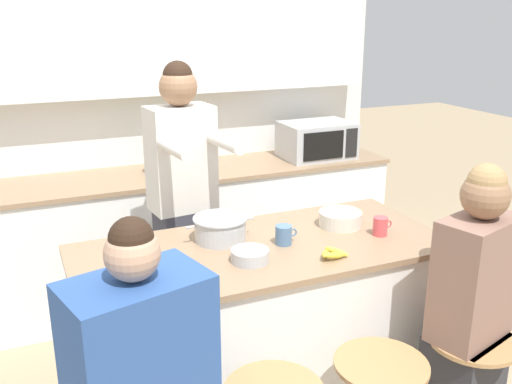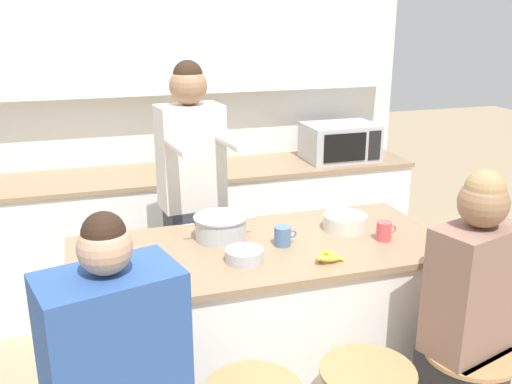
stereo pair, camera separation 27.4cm
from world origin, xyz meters
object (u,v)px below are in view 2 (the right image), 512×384
object	(u,v)px
coffee_cup_near	(283,236)
coffee_cup_far	(384,231)
cooking_pot	(221,227)
person_cooking	(193,213)
kitchen_island	(261,330)
person_seated_near	(466,341)
microwave	(340,142)
potted_plant	(179,151)
banana_bunch	(328,257)
fruit_bowl	(345,222)

from	to	relation	value
coffee_cup_near	coffee_cup_far	bearing A→B (deg)	-10.03
cooking_pot	person_cooking	bearing A→B (deg)	94.79
kitchen_island	cooking_pot	size ratio (longest dim) A/B	5.11
person_seated_near	microwave	world-z (taller)	person_seated_near
cooking_pot	potted_plant	world-z (taller)	potted_plant
person_cooking	coffee_cup_near	size ratio (longest dim) A/B	15.55
banana_bunch	potted_plant	size ratio (longest dim) A/B	0.60
person_seated_near	microwave	xyz separation A→B (m)	(0.35, 2.02, 0.42)
person_cooking	coffee_cup_far	distance (m)	1.11
person_seated_near	microwave	size ratio (longest dim) A/B	2.69
fruit_bowl	coffee_cup_near	bearing A→B (deg)	-164.95
fruit_bowl	coffee_cup_far	distance (m)	0.22
coffee_cup_far	microwave	bearing A→B (deg)	72.73
kitchen_island	person_seated_near	size ratio (longest dim) A/B	1.27
kitchen_island	potted_plant	world-z (taller)	potted_plant
banana_bunch	potted_plant	bearing A→B (deg)	102.62
fruit_bowl	banana_bunch	size ratio (longest dim) A/B	1.43
person_seated_near	cooking_pot	bearing A→B (deg)	121.37
coffee_cup_far	microwave	distance (m)	1.56
coffee_cup_far	banana_bunch	world-z (taller)	coffee_cup_far
fruit_bowl	coffee_cup_near	xyz separation A→B (m)	(-0.38, -0.10, 0.01)
person_seated_near	banana_bunch	world-z (taller)	person_seated_near
coffee_cup_far	banana_bunch	size ratio (longest dim) A/B	0.67
banana_bunch	coffee_cup_far	bearing A→B (deg)	22.30
microwave	kitchen_island	bearing A→B (deg)	-127.66
microwave	coffee_cup_far	bearing A→B (deg)	-107.27
coffee_cup_near	microwave	distance (m)	1.70
banana_bunch	potted_plant	distance (m)	1.72
fruit_bowl	microwave	size ratio (longest dim) A/B	0.43
fruit_bowl	coffee_cup_far	size ratio (longest dim) A/B	2.12
person_cooking	banana_bunch	world-z (taller)	person_cooking
person_cooking	coffee_cup_near	world-z (taller)	person_cooking
fruit_bowl	potted_plant	bearing A→B (deg)	115.19
person_cooking	banana_bunch	xyz separation A→B (m)	(0.44, -0.91, 0.06)
banana_bunch	microwave	distance (m)	1.84
coffee_cup_near	potted_plant	size ratio (longest dim) A/B	0.43
potted_plant	banana_bunch	bearing A→B (deg)	-77.38
person_seated_near	fruit_bowl	distance (m)	0.82
person_seated_near	coffee_cup_near	bearing A→B (deg)	117.97
banana_bunch	coffee_cup_near	bearing A→B (deg)	118.39
coffee_cup_near	banana_bunch	world-z (taller)	coffee_cup_near
person_cooking	cooking_pot	distance (m)	0.51
person_cooking	potted_plant	world-z (taller)	person_cooking
cooking_pot	microwave	bearing A→B (deg)	45.06
potted_plant	coffee_cup_near	bearing A→B (deg)	-80.31
coffee_cup_far	banana_bunch	xyz separation A→B (m)	(-0.37, -0.15, -0.02)
cooking_pot	banana_bunch	distance (m)	0.57
coffee_cup_far	kitchen_island	bearing A→B (deg)	170.01
coffee_cup_far	banana_bunch	distance (m)	0.40
person_seated_near	coffee_cup_far	bearing A→B (deg)	85.55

